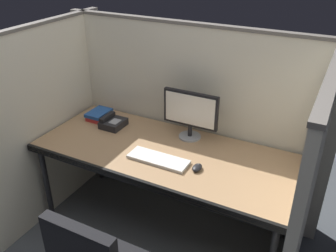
# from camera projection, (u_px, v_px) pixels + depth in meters

# --- Properties ---
(cubicle_partition_rear) EXTENTS (2.21, 0.06, 1.57)m
(cubicle_partition_rear) POSITION_uv_depth(u_px,v_px,m) (190.00, 120.00, 2.95)
(cubicle_partition_rear) COLOR beige
(cubicle_partition_rear) RESTS_ON ground
(cubicle_partition_left) EXTENTS (0.06, 1.41, 1.57)m
(cubicle_partition_left) POSITION_uv_depth(u_px,v_px,m) (50.00, 122.00, 2.92)
(cubicle_partition_left) COLOR beige
(cubicle_partition_left) RESTS_ON ground
(cubicle_partition_right) EXTENTS (0.06, 1.41, 1.57)m
(cubicle_partition_right) POSITION_uv_depth(u_px,v_px,m) (307.00, 193.00, 2.11)
(cubicle_partition_right) COLOR beige
(cubicle_partition_right) RESTS_ON ground
(desk) EXTENTS (1.90, 0.80, 0.74)m
(desk) POSITION_uv_depth(u_px,v_px,m) (164.00, 157.00, 2.63)
(desk) COLOR #997551
(desk) RESTS_ON ground
(monitor_center) EXTENTS (0.43, 0.17, 0.37)m
(monitor_center) POSITION_uv_depth(u_px,v_px,m) (190.00, 112.00, 2.69)
(monitor_center) COLOR gray
(monitor_center) RESTS_ON desk
(keyboard_main) EXTENTS (0.43, 0.15, 0.02)m
(keyboard_main) POSITION_uv_depth(u_px,v_px,m) (158.00, 159.00, 2.50)
(keyboard_main) COLOR silver
(keyboard_main) RESTS_ON desk
(computer_mouse) EXTENTS (0.06, 0.10, 0.04)m
(computer_mouse) POSITION_uv_depth(u_px,v_px,m) (197.00, 168.00, 2.40)
(computer_mouse) COLOR black
(computer_mouse) RESTS_ON desk
(book_stack) EXTENTS (0.16, 0.21, 0.06)m
(book_stack) POSITION_uv_depth(u_px,v_px,m) (100.00, 115.00, 3.07)
(book_stack) COLOR #B22626
(book_stack) RESTS_ON desk
(desk_phone) EXTENTS (0.17, 0.19, 0.09)m
(desk_phone) POSITION_uv_depth(u_px,v_px,m) (113.00, 123.00, 2.94)
(desk_phone) COLOR black
(desk_phone) RESTS_ON desk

